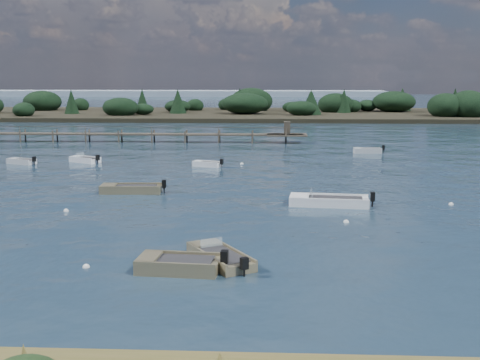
# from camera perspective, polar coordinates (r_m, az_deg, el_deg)

# --- Properties ---
(ground) EXTENTS (400.00, 400.00, 0.00)m
(ground) POSITION_cam_1_polar(r_m,az_deg,el_deg) (88.78, 1.66, 4.41)
(ground) COLOR #172837
(ground) RESTS_ON ground
(tender_far_grey) EXTENTS (3.20, 2.12, 1.02)m
(tender_far_grey) POSITION_cam_1_polar(r_m,az_deg,el_deg) (61.68, -20.00, 1.58)
(tender_far_grey) COLOR #B1B5B8
(tender_far_grey) RESTS_ON ground
(dinghy_mid_white_a) EXTENTS (5.58, 2.46, 1.29)m
(dinghy_mid_white_a) POSITION_cam_1_polar(r_m,az_deg,el_deg) (39.76, 8.40, -2.15)
(dinghy_mid_white_a) COLOR white
(dinghy_mid_white_a) RESTS_ON ground
(dinghy_extra_b) EXTENTS (3.99, 2.14, 1.27)m
(dinghy_extra_b) POSITION_cam_1_polar(r_m,az_deg,el_deg) (26.41, -5.81, -8.23)
(dinghy_extra_b) COLOR #72684C
(dinghy_extra_b) RESTS_ON ground
(dinghy_extra_a) EXTENTS (3.39, 2.72, 1.16)m
(dinghy_extra_a) POSITION_cam_1_polar(r_m,az_deg,el_deg) (60.94, -14.48, 1.78)
(dinghy_extra_a) COLOR white
(dinghy_extra_a) RESTS_ON ground
(dinghy_mid_grey) EXTENTS (4.75, 1.87, 1.19)m
(dinghy_mid_grey) POSITION_cam_1_polar(r_m,az_deg,el_deg) (44.31, -10.29, -0.98)
(dinghy_mid_grey) COLOR #72684C
(dinghy_mid_grey) RESTS_ON ground
(tender_far_white) EXTENTS (3.00, 1.92, 1.02)m
(tender_far_white) POSITION_cam_1_polar(r_m,az_deg,el_deg) (56.34, -3.14, 1.43)
(tender_far_white) COLOR white
(tender_far_white) RESTS_ON ground
(dinghy_near_olive) EXTENTS (3.47, 4.38, 1.10)m
(dinghy_near_olive) POSITION_cam_1_polar(r_m,az_deg,el_deg) (27.57, -1.90, -7.47)
(dinghy_near_olive) COLOR #72684C
(dinghy_near_olive) RESTS_ON ground
(tender_far_grey_b) EXTENTS (3.34, 1.22, 1.15)m
(tender_far_grey_b) POSITION_cam_1_polar(r_m,az_deg,el_deg) (67.57, 12.00, 2.64)
(tender_far_grey_b) COLOR #B1B5B8
(tender_far_grey_b) RESTS_ON ground
(buoy_a) EXTENTS (0.32, 0.32, 0.32)m
(buoy_a) POSITION_cam_1_polar(r_m,az_deg,el_deg) (26.24, -4.28, -8.73)
(buoy_a) COLOR white
(buoy_a) RESTS_ON ground
(buoy_b) EXTENTS (0.32, 0.32, 0.32)m
(buoy_b) POSITION_cam_1_polar(r_m,az_deg,el_deg) (35.34, 10.03, -3.98)
(buoy_b) COLOR white
(buoy_b) RESTS_ON ground
(buoy_c) EXTENTS (0.32, 0.32, 0.32)m
(buoy_c) POSITION_cam_1_polar(r_m,az_deg,el_deg) (39.19, -16.16, -2.86)
(buoy_c) COLOR white
(buoy_c) RESTS_ON ground
(buoy_d) EXTENTS (0.32, 0.32, 0.32)m
(buoy_d) POSITION_cam_1_polar(r_m,az_deg,el_deg) (41.92, 19.38, -2.22)
(buoy_d) COLOR white
(buoy_d) RESTS_ON ground
(buoy_e) EXTENTS (0.32, 0.32, 0.32)m
(buoy_e) POSITION_cam_1_polar(r_m,az_deg,el_deg) (57.85, 0.18, 1.52)
(buoy_e) COLOR white
(buoy_e) RESTS_ON ground
(buoy_extra_a) EXTENTS (0.32, 0.32, 0.32)m
(buoy_extra_a) POSITION_cam_1_polar(r_m,az_deg,el_deg) (27.66, -14.38, -8.03)
(buoy_extra_a) COLOR white
(buoy_extra_a) RESTS_ON ground
(jetty) EXTENTS (64.50, 3.20, 3.40)m
(jetty) POSITION_cam_1_polar(r_m,az_deg,el_deg) (80.23, -14.28, 4.24)
(jetty) COLOR #463E33
(jetty) RESTS_ON ground
(far_headland) EXTENTS (190.00, 40.00, 5.80)m
(far_headland) POSITION_cam_1_polar(r_m,az_deg,el_deg) (130.62, 13.14, 6.74)
(far_headland) COLOR black
(far_headland) RESTS_ON ground
(distant_haze) EXTENTS (280.00, 20.00, 2.40)m
(distant_haze) POSITION_cam_1_polar(r_m,az_deg,el_deg) (274.31, -16.90, 7.63)
(distant_haze) COLOR #8B9BAC
(distant_haze) RESTS_ON ground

